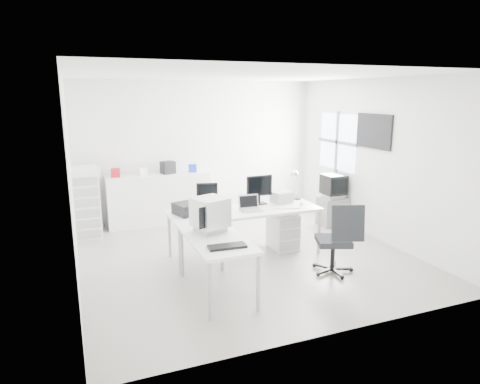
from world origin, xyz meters
name	(u,v)px	position (x,y,z in m)	size (l,w,h in m)	color
floor	(245,255)	(0.00, 0.00, 0.00)	(5.00, 5.00, 0.01)	beige
ceiling	(245,75)	(0.00, 0.00, 2.80)	(5.00, 5.00, 0.01)	white
back_wall	(199,150)	(0.00, 2.50, 1.40)	(5.00, 0.02, 2.80)	silver
left_wall	(71,181)	(-2.50, 0.00, 1.40)	(0.02, 5.00, 2.80)	silver
right_wall	(377,160)	(2.50, 0.00, 1.40)	(0.02, 5.00, 2.80)	silver
window	(337,142)	(2.48, 1.20, 1.60)	(0.02, 1.20, 1.10)	white
wall_picture	(374,131)	(2.47, 0.10, 1.90)	(0.04, 0.90, 0.60)	black
main_desk	(245,232)	(0.02, 0.02, 0.38)	(2.40, 0.80, 0.75)	white
side_desk	(217,265)	(-0.83, -1.08, 0.38)	(0.70, 1.40, 0.75)	white
drawer_pedestal	(283,231)	(0.72, 0.07, 0.30)	(0.40, 0.50, 0.60)	white
inkjet_printer	(191,208)	(-0.83, 0.12, 0.84)	(0.49, 0.38, 0.17)	black
lcd_monitor_small	(207,196)	(-0.53, 0.27, 0.96)	(0.33, 0.19, 0.42)	black
lcd_monitor_large	(259,190)	(0.37, 0.27, 0.98)	(0.45, 0.18, 0.47)	black
laptop	(251,205)	(0.07, -0.08, 0.85)	(0.30, 0.31, 0.20)	#B7B7BA
white_keyboard	(286,208)	(0.67, -0.13, 0.76)	(0.41, 0.13, 0.02)	white
white_mouse	(301,204)	(0.97, -0.08, 0.78)	(0.06, 0.06, 0.06)	white
laser_printer	(282,197)	(0.77, 0.24, 0.84)	(0.32, 0.27, 0.18)	#A0A0A0
desk_lamp	(298,187)	(1.12, 0.32, 0.96)	(0.14, 0.14, 0.43)	silver
crt_monitor	(210,215)	(-0.83, -0.83, 0.98)	(0.40, 0.40, 0.46)	#B7B7BA
black_keyboard	(227,246)	(-0.83, -1.48, 0.77)	(0.46, 0.18, 0.03)	black
office_chair	(334,238)	(0.93, -1.09, 0.53)	(0.61, 0.61, 1.05)	#222326
tv_cabinet	(332,211)	(2.22, 0.87, 0.28)	(0.51, 0.42, 0.55)	slate
crt_tv	(333,187)	(2.22, 0.87, 0.78)	(0.50, 0.48, 0.45)	black
sideboard	(159,199)	(-0.92, 2.24, 0.50)	(2.00, 0.50, 1.00)	white
clutter_box_a	(115,173)	(-1.72, 2.24, 1.08)	(0.16, 0.15, 0.16)	#A91823
clutter_box_b	(142,171)	(-1.22, 2.24, 1.08)	(0.15, 0.13, 0.15)	white
clutter_box_c	(168,167)	(-0.72, 2.24, 1.12)	(0.24, 0.22, 0.24)	black
clutter_box_d	(193,168)	(-0.22, 2.24, 1.08)	(0.15, 0.13, 0.15)	#1933B1
clutter_bottle	(99,172)	(-2.02, 2.28, 1.11)	(0.07, 0.07, 0.22)	white
filing_cabinet	(87,202)	(-2.28, 1.91, 0.64)	(0.45, 0.53, 1.28)	white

